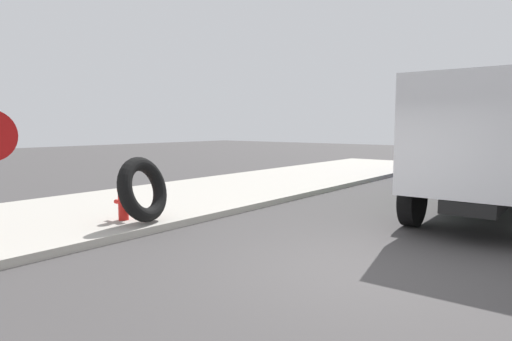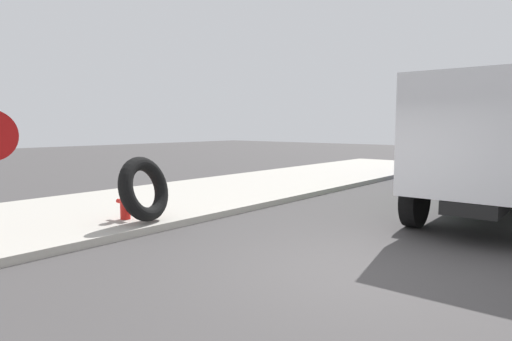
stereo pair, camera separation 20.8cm
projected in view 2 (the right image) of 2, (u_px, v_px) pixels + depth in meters
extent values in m
plane|color=#423F3F|center=(351.00, 275.00, 6.00)|extent=(80.00, 80.00, 0.00)
cube|color=#ADA89E|center=(102.00, 210.00, 10.18)|extent=(36.00, 5.00, 0.15)
cylinder|color=red|center=(125.00, 206.00, 8.86)|extent=(0.20, 0.20, 0.57)
sphere|color=red|center=(125.00, 189.00, 8.83)|extent=(0.23, 0.23, 0.23)
cylinder|color=red|center=(130.00, 203.00, 8.74)|extent=(0.09, 0.16, 0.09)
cylinder|color=red|center=(120.00, 201.00, 8.98)|extent=(0.09, 0.16, 0.09)
cylinder|color=red|center=(130.00, 207.00, 8.75)|extent=(0.11, 0.16, 0.11)
torus|color=black|center=(144.00, 189.00, 8.55)|extent=(1.43, 0.94, 1.34)
cube|color=silver|center=(484.00, 135.00, 7.74)|extent=(2.07, 2.55, 2.20)
cube|color=black|center=(505.00, 187.00, 9.80)|extent=(7.02, 1.09, 0.24)
cylinder|color=black|center=(415.00, 200.00, 8.82)|extent=(1.11, 0.33, 1.10)
cylinder|color=black|center=(470.00, 179.00, 12.38)|extent=(1.11, 0.33, 1.10)
cube|color=#1E3899|center=(479.00, 138.00, 16.06)|extent=(4.89, 2.68, 1.60)
cube|color=silver|center=(504.00, 130.00, 18.66)|extent=(2.09, 2.57, 2.20)
cube|color=black|center=(486.00, 161.00, 16.96)|extent=(7.03, 1.17, 0.24)
cylinder|color=black|center=(470.00, 160.00, 19.50)|extent=(1.11, 0.34, 1.10)
cylinder|color=black|center=(431.00, 167.00, 16.13)|extent=(1.11, 0.34, 1.10)
cylinder|color=black|center=(507.00, 171.00, 14.44)|extent=(1.11, 0.34, 1.10)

